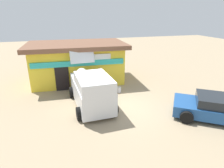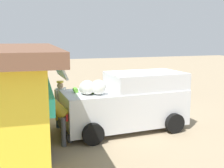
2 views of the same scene
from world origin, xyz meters
TOP-DOWN VIEW (x-y plane):
  - ground_plane at (0.00, 0.00)m, footprint 60.00×60.00m
  - delivery_van at (-1.26, 0.64)m, footprint 2.21×4.61m
  - parked_sedan at (4.43, -2.48)m, footprint 4.36×3.85m
  - vendor_standing at (-0.25, 2.77)m, footprint 0.48×0.48m
  - customer_bending at (-1.80, 3.03)m, footprint 0.77×0.78m
  - unloaded_banana_pile at (-1.37, 3.79)m, footprint 0.86×0.76m
  - paint_bucket at (0.84, 2.04)m, footprint 0.29×0.29m

SIDE VIEW (x-z plane):
  - ground_plane at x=0.00m, z-range 0.00..0.00m
  - unloaded_banana_pile at x=-1.37m, z-range -0.02..0.37m
  - paint_bucket at x=0.84m, z-range 0.00..0.35m
  - parked_sedan at x=4.43m, z-range -0.03..1.14m
  - customer_bending at x=-1.80m, z-range 0.18..1.57m
  - vendor_standing at x=-0.25m, z-range 0.12..1.76m
  - delivery_van at x=-1.26m, z-range -0.43..2.40m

